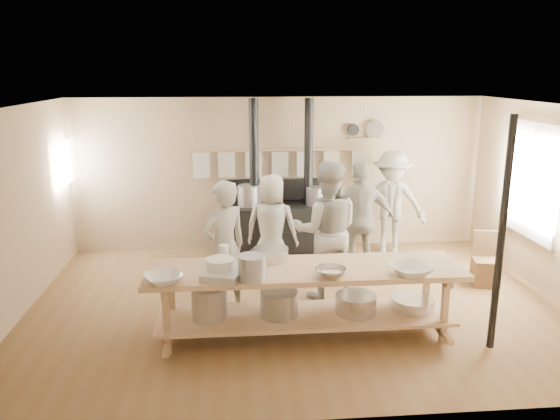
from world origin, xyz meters
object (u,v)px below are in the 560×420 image
at_px(cook_left, 326,231).
at_px(cook_right, 361,220).
at_px(cook_center, 272,228).
at_px(stove, 281,223).
at_px(cook_by_window, 391,203).
at_px(roasting_pan, 221,277).
at_px(cook_far_left, 224,248).
at_px(prep_table, 304,294).
at_px(chair, 485,269).

bearing_deg(cook_left, cook_right, -124.90).
bearing_deg(cook_right, cook_center, -4.70).
distance_m(stove, cook_by_window, 1.88).
bearing_deg(roasting_pan, cook_far_left, 88.80).
distance_m(stove, cook_left, 2.01).
distance_m(cook_center, cook_by_window, 2.31).
height_order(stove, cook_by_window, stove).
height_order(prep_table, cook_center, cook_center).
relative_size(prep_table, cook_far_left, 2.08).
distance_m(cook_far_left, cook_right, 2.28).
xyz_separation_m(stove, roasting_pan, (-0.95, -3.35, 0.37)).
bearing_deg(cook_center, stove, -85.61).
bearing_deg(roasting_pan, cook_right, 46.94).
distance_m(cook_left, cook_right, 0.97).
distance_m(cook_center, roasting_pan, 2.29).
height_order(cook_by_window, roasting_pan, cook_by_window).
xyz_separation_m(prep_table, cook_right, (1.08, 1.84, 0.36)).
xyz_separation_m(cook_by_window, roasting_pan, (-2.78, -3.18, 0.01)).
distance_m(prep_table, cook_far_left, 1.24).
distance_m(prep_table, roasting_pan, 1.07).
distance_m(cook_right, chair, 1.93).
bearing_deg(cook_by_window, roasting_pan, -115.14).
relative_size(cook_center, roasting_pan, 4.07).
xyz_separation_m(stove, cook_far_left, (-0.93, -2.26, 0.34)).
bearing_deg(stove, cook_by_window, -5.22).
bearing_deg(stove, cook_left, -77.17).
bearing_deg(stove, chair, -30.62).
height_order(cook_center, cook_by_window, cook_by_window).
relative_size(cook_center, cook_right, 0.90).
distance_m(cook_far_left, cook_by_window, 3.46).
relative_size(cook_left, cook_by_window, 1.08).
relative_size(cook_left, cook_center, 1.19).
relative_size(cook_by_window, roasting_pan, 4.50).
bearing_deg(cook_by_window, chair, -40.59).
height_order(stove, prep_table, stove).
bearing_deg(cook_right, stove, -52.11).
bearing_deg(cook_right, cook_left, 44.34).
height_order(stove, chair, stove).
bearing_deg(prep_table, stove, 89.96).
distance_m(cook_far_left, cook_left, 1.41).
height_order(prep_table, cook_by_window, cook_by_window).
xyz_separation_m(cook_far_left, roasting_pan, (-0.02, -1.08, 0.03)).
distance_m(prep_table, chair, 3.14).
relative_size(cook_far_left, chair, 2.23).
height_order(stove, cook_left, stove).
relative_size(cook_far_left, cook_left, 0.91).
xyz_separation_m(cook_far_left, cook_left, (1.36, 0.35, 0.08)).
distance_m(chair, roasting_pan, 4.18).
height_order(cook_by_window, chair, cook_by_window).
relative_size(cook_left, chair, 2.44).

